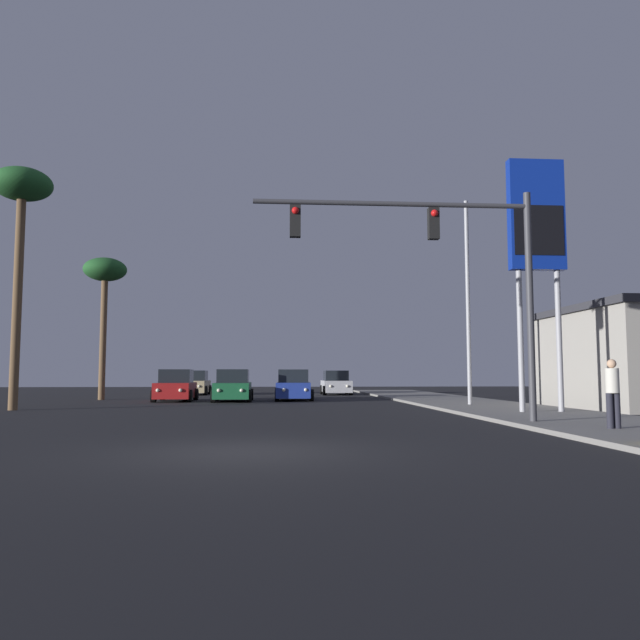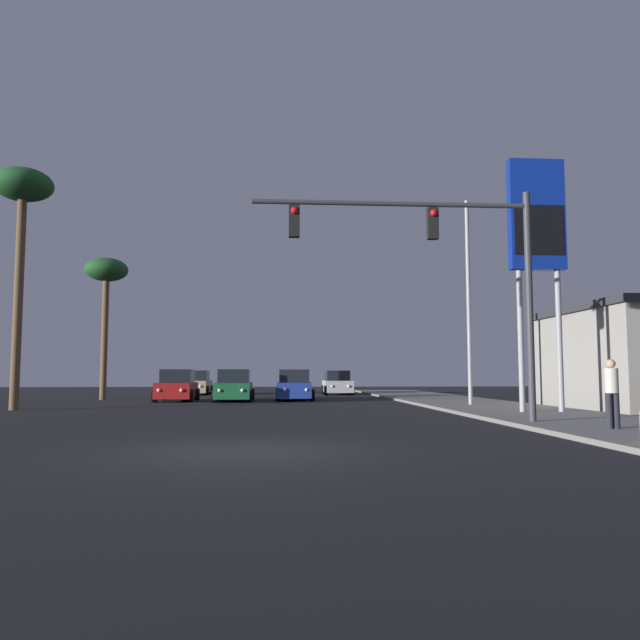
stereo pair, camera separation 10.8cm
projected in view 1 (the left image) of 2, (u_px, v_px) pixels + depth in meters
The scene contains 13 objects.
ground_plane at pixel (245, 451), 11.51m from camera, with size 120.00×120.00×0.00m, color black.
sidewalk_right at pixel (527, 413), 22.13m from camera, with size 5.00×60.00×0.12m.
car_silver at pixel (336, 384), 43.72m from camera, with size 2.04×4.32×1.68m.
car_red at pixel (176, 387), 33.06m from camera, with size 2.04×4.33×1.68m.
car_tan at pixel (195, 384), 43.41m from camera, with size 2.04×4.31×1.68m.
car_green at pixel (233, 387), 32.81m from camera, with size 2.04×4.31×1.68m.
car_blue at pixel (294, 386), 34.03m from camera, with size 2.04×4.34×1.68m.
traffic_light_mast at pixel (449, 256), 17.57m from camera, with size 7.93×0.36×6.50m.
street_lamp at pixel (465, 290), 27.39m from camera, with size 1.74×0.24×9.00m.
gas_station_sign at pixel (537, 229), 22.28m from camera, with size 2.00×0.42×9.00m.
pedestrian_on_sidewalk at pixel (613, 390), 15.10m from camera, with size 0.34×0.32×1.67m.
palm_tree_near at pixel (22, 199), 25.45m from camera, with size 2.40×2.40×9.85m.
palm_tree_mid at pixel (105, 277), 35.30m from camera, with size 2.40×2.40×8.01m.
Camera 1 is at (0.54, -11.75, 1.42)m, focal length 35.00 mm.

